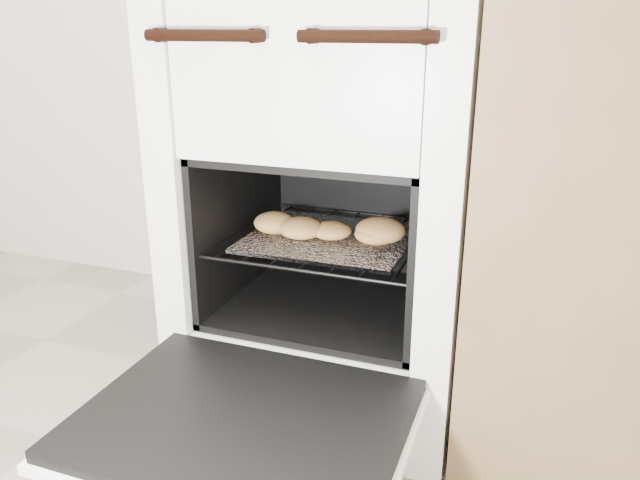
{
  "coord_description": "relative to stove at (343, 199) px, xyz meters",
  "views": [
    {
      "loc": [
        0.61,
        -0.16,
        0.85
      ],
      "look_at": [
        0.18,
        1.0,
        0.41
      ],
      "focal_mm": 35.0,
      "sensor_mm": 36.0,
      "label": 1
    }
  ],
  "objects": [
    {
      "name": "oven_door",
      "position": [
        -0.0,
        -0.52,
        -0.26
      ],
      "size": [
        0.56,
        0.43,
        0.04
      ],
      "color": "black",
      "rests_on": "stove"
    },
    {
      "name": "foil_sheet",
      "position": [
        0.0,
        -0.09,
        -0.07
      ],
      "size": [
        0.35,
        0.31,
        0.01
      ],
      "primitive_type": "cube",
      "color": "white",
      "rests_on": "oven_rack"
    },
    {
      "name": "stove",
      "position": [
        0.0,
        0.0,
        0.0
      ],
      "size": [
        0.62,
        0.69,
        0.95
      ],
      "color": "white",
      "rests_on": "ground"
    },
    {
      "name": "oven_rack",
      "position": [
        0.0,
        -0.07,
        -0.07
      ],
      "size": [
        0.45,
        0.43,
        0.01
      ],
      "color": "black",
      "rests_on": "stove"
    },
    {
      "name": "baked_rolls",
      "position": [
        0.02,
        -0.1,
        -0.04
      ],
      "size": [
        0.38,
        0.18,
        0.05
      ],
      "color": "tan",
      "rests_on": "foil_sheet"
    }
  ]
}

